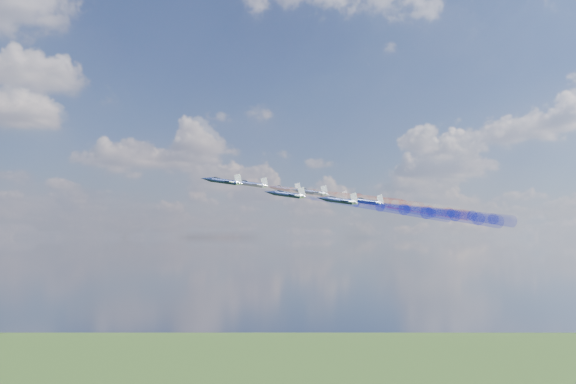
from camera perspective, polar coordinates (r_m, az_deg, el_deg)
jet_lead at (r=176.10m, az=-5.82°, el=0.97°), size 13.97×12.19×5.71m
trail_lead at (r=185.78m, az=2.60°, el=-0.17°), size 46.31×13.56×9.04m
jet_inner_left at (r=168.09m, az=-0.09°, el=-0.23°), size 13.97×12.19×5.71m
trail_inner_left at (r=180.44m, az=8.29°, el=-1.34°), size 46.31×13.56×9.04m
jet_inner_right at (r=188.58m, az=-3.34°, el=0.71°), size 13.97×12.19×5.71m
trail_inner_right at (r=199.25m, az=4.40°, el=-0.35°), size 46.31×13.56×9.04m
jet_outer_left at (r=164.00m, az=4.62°, el=-0.78°), size 13.97×12.19×5.71m
trail_outer_left at (r=178.39m, az=12.79°, el=-1.85°), size 46.31×13.56×9.04m
jet_center_third at (r=185.31m, az=2.08°, el=-0.02°), size 13.97×12.19×5.71m
trail_center_third at (r=198.40m, az=9.58°, el=-1.04°), size 46.31×13.56×9.04m
jet_outer_right at (r=203.84m, az=-0.21°, el=0.26°), size 13.97×12.19×5.71m
trail_outer_right at (r=215.78m, az=6.79°, el=-0.69°), size 46.31×13.56×9.04m
jet_rear_left at (r=179.11m, az=7.09°, el=-0.87°), size 13.97×12.19×5.71m
trail_rear_left at (r=194.35m, az=14.42°, el=-1.85°), size 46.31×13.56×9.04m
jet_rear_right at (r=200.24m, az=4.05°, el=-0.47°), size 13.97×12.19×5.71m
trail_rear_right at (r=214.06m, az=10.89°, el=-1.38°), size 46.31×13.56×9.04m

